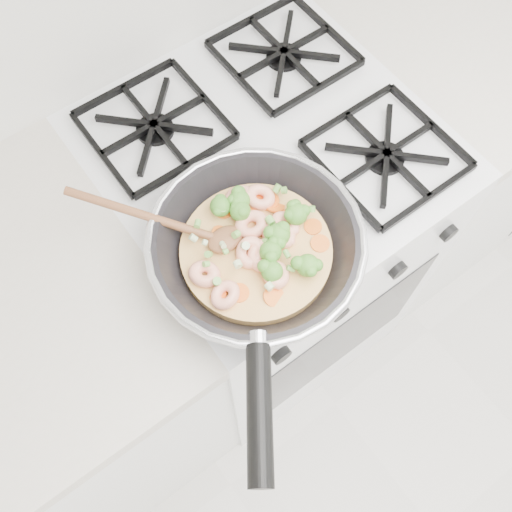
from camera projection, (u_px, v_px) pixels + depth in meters
stove at (265, 250)px, 1.45m from camera, size 0.60×0.60×0.92m
counter_right at (486, 105)px, 1.66m from camera, size 1.00×0.60×0.90m
skillet at (256, 249)px, 0.89m from camera, size 0.39×0.53×0.10m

